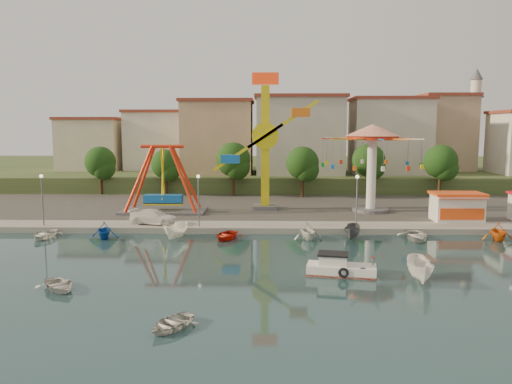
{
  "coord_description": "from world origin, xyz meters",
  "views": [
    {
      "loc": [
        -1.06,
        -36.87,
        10.61
      ],
      "look_at": [
        -2.19,
        14.0,
        4.0
      ],
      "focal_mm": 35.0,
      "sensor_mm": 36.0,
      "label": 1
    }
  ],
  "objects_px": {
    "cabin_motorboat": "(340,268)",
    "van": "(154,217)",
    "pirate_ship_ride": "(163,180)",
    "kamikaze_tower": "(269,146)",
    "rowboat_a": "(59,285)",
    "skiff": "(420,270)",
    "wave_swinger": "(372,148)"
  },
  "relations": [
    {
      "from": "cabin_motorboat",
      "to": "rowboat_a",
      "type": "relative_size",
      "value": 1.55
    },
    {
      "from": "wave_swinger",
      "to": "cabin_motorboat",
      "type": "distance_m",
      "value": 26.28
    },
    {
      "from": "pirate_ship_ride",
      "to": "skiff",
      "type": "distance_m",
      "value": 33.68
    },
    {
      "from": "rowboat_a",
      "to": "skiff",
      "type": "bearing_deg",
      "value": -35.05
    },
    {
      "from": "rowboat_a",
      "to": "van",
      "type": "distance_m",
      "value": 19.65
    },
    {
      "from": "cabin_motorboat",
      "to": "rowboat_a",
      "type": "height_order",
      "value": "cabin_motorboat"
    },
    {
      "from": "van",
      "to": "kamikaze_tower",
      "type": "bearing_deg",
      "value": -36.79
    },
    {
      "from": "cabin_motorboat",
      "to": "van",
      "type": "relative_size",
      "value": 1.0
    },
    {
      "from": "rowboat_a",
      "to": "skiff",
      "type": "height_order",
      "value": "skiff"
    },
    {
      "from": "rowboat_a",
      "to": "skiff",
      "type": "distance_m",
      "value": 24.42
    },
    {
      "from": "rowboat_a",
      "to": "wave_swinger",
      "type": "bearing_deg",
      "value": 6.27
    },
    {
      "from": "pirate_ship_ride",
      "to": "van",
      "type": "height_order",
      "value": "pirate_ship_ride"
    },
    {
      "from": "kamikaze_tower",
      "to": "van",
      "type": "height_order",
      "value": "kamikaze_tower"
    },
    {
      "from": "cabin_motorboat",
      "to": "wave_swinger",
      "type": "bearing_deg",
      "value": 83.88
    },
    {
      "from": "kamikaze_tower",
      "to": "cabin_motorboat",
      "type": "distance_m",
      "value": 27.04
    },
    {
      "from": "pirate_ship_ride",
      "to": "skiff",
      "type": "height_order",
      "value": "pirate_ship_ride"
    },
    {
      "from": "cabin_motorboat",
      "to": "skiff",
      "type": "bearing_deg",
      "value": -4.66
    },
    {
      "from": "rowboat_a",
      "to": "skiff",
      "type": "xyz_separation_m",
      "value": [
        24.3,
        2.41,
        0.48
      ]
    },
    {
      "from": "kamikaze_tower",
      "to": "skiff",
      "type": "distance_m",
      "value": 29.74
    },
    {
      "from": "pirate_ship_ride",
      "to": "van",
      "type": "xyz_separation_m",
      "value": [
        0.54,
        -7.3,
        -3.04
      ]
    },
    {
      "from": "kamikaze_tower",
      "to": "van",
      "type": "distance_m",
      "value": 16.91
    },
    {
      "from": "cabin_motorboat",
      "to": "rowboat_a",
      "type": "xyz_separation_m",
      "value": [
        -18.93,
        -3.86,
        -0.12
      ]
    },
    {
      "from": "cabin_motorboat",
      "to": "van",
      "type": "distance_m",
      "value": 23.15
    },
    {
      "from": "skiff",
      "to": "van",
      "type": "height_order",
      "value": "van"
    },
    {
      "from": "pirate_ship_ride",
      "to": "cabin_motorboat",
      "type": "bearing_deg",
      "value": -52.64
    },
    {
      "from": "rowboat_a",
      "to": "skiff",
      "type": "relative_size",
      "value": 0.78
    },
    {
      "from": "rowboat_a",
      "to": "van",
      "type": "relative_size",
      "value": 0.64
    },
    {
      "from": "pirate_ship_ride",
      "to": "van",
      "type": "distance_m",
      "value": 7.93
    },
    {
      "from": "wave_swinger",
      "to": "van",
      "type": "relative_size",
      "value": 2.24
    },
    {
      "from": "kamikaze_tower",
      "to": "rowboat_a",
      "type": "height_order",
      "value": "kamikaze_tower"
    },
    {
      "from": "kamikaze_tower",
      "to": "van",
      "type": "relative_size",
      "value": 3.18
    },
    {
      "from": "pirate_ship_ride",
      "to": "kamikaze_tower",
      "type": "xyz_separation_m",
      "value": [
        12.49,
        2.38,
        3.98
      ]
    }
  ]
}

